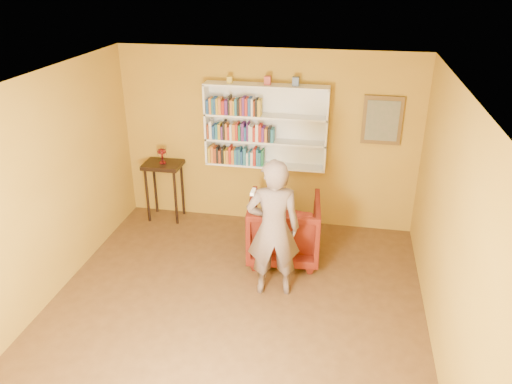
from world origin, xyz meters
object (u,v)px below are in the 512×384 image
bookshelf (266,126)px  person (273,229)px  console_table (164,173)px  armchair (284,228)px  ruby_lustre (162,153)px

bookshelf → person: size_ratio=1.01×
console_table → armchair: 2.21m
ruby_lustre → armchair: (2.02, -0.82, -0.67)m
console_table → armchair: size_ratio=0.97×
person → console_table: bearing=-50.1°
console_table → person: size_ratio=0.53×
armchair → person: bearing=83.1°
bookshelf → armchair: 1.57m
ruby_lustre → armchair: ruby_lustre is taller
armchair → person: person is taller
bookshelf → console_table: bookshelf is taller
ruby_lustre → person: person is taller
bookshelf → armchair: bearing=-66.7°
bookshelf → armchair: (0.42, -0.98, -1.15)m
console_table → armchair: console_table is taller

